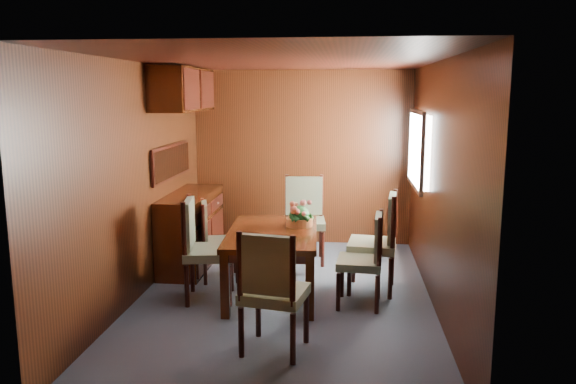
# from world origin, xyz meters

# --- Properties ---
(ground) EXTENTS (4.50, 4.50, 0.00)m
(ground) POSITION_xyz_m (0.00, 0.00, 0.00)
(ground) COLOR #3B4551
(ground) RESTS_ON ground
(room_shell) EXTENTS (3.06, 4.52, 2.41)m
(room_shell) POSITION_xyz_m (-0.10, 0.33, 1.63)
(room_shell) COLOR black
(room_shell) RESTS_ON ground
(sideboard) EXTENTS (0.48, 1.40, 0.90)m
(sideboard) POSITION_xyz_m (-1.25, 1.00, 0.45)
(sideboard) COLOR black
(sideboard) RESTS_ON ground
(dining_table) EXTENTS (0.99, 1.50, 0.68)m
(dining_table) POSITION_xyz_m (-0.13, 0.12, 0.59)
(dining_table) COLOR black
(dining_table) RESTS_ON ground
(chair_left_near) EXTENTS (0.55, 0.57, 1.06)m
(chair_left_near) POSITION_xyz_m (-0.84, -0.10, 0.59)
(chair_left_near) COLOR black
(chair_left_near) RESTS_ON ground
(chair_left_far) EXTENTS (0.51, 0.52, 0.90)m
(chair_left_far) POSITION_xyz_m (-0.86, 0.53, 0.50)
(chair_left_far) COLOR black
(chair_left_far) RESTS_ON ground
(chair_right_near) EXTENTS (0.47, 0.48, 0.95)m
(chair_right_near) POSITION_xyz_m (0.83, -0.11, 0.53)
(chair_right_near) COLOR black
(chair_right_near) RESTS_ON ground
(chair_right_far) EXTENTS (0.54, 0.56, 1.07)m
(chair_right_far) POSITION_xyz_m (0.98, 0.33, 0.60)
(chair_right_far) COLOR black
(chair_right_far) RESTS_ON ground
(chair_head) EXTENTS (0.57, 0.55, 1.04)m
(chair_head) POSITION_xyz_m (0.04, -1.25, 0.58)
(chair_head) COLOR black
(chair_head) RESTS_ON ground
(chair_foot) EXTENTS (0.55, 0.53, 1.07)m
(chair_foot) POSITION_xyz_m (0.10, 1.38, 0.59)
(chair_foot) COLOR black
(chair_foot) RESTS_ON ground
(flower_centerpiece) EXTENTS (0.31, 0.31, 0.31)m
(flower_centerpiece) POSITION_xyz_m (0.12, 0.36, 0.83)
(flower_centerpiece) COLOR #BE723A
(flower_centerpiece) RESTS_ON dining_table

